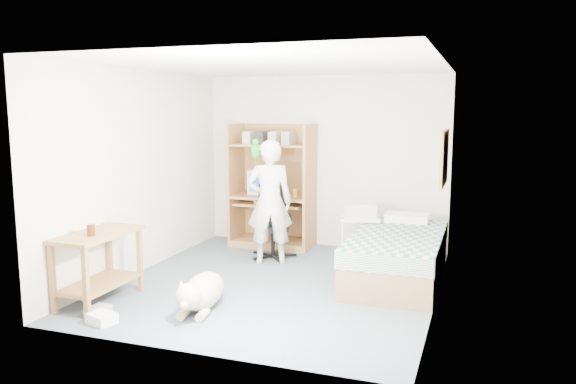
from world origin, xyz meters
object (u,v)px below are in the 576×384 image
(bed, at_px, (397,256))
(office_chair, at_px, (273,232))
(side_desk, at_px, (98,256))
(person, at_px, (270,202))
(computer_hutch, at_px, (273,191))
(dog, at_px, (201,292))
(printer_cart, at_px, (360,232))

(bed, xyz_separation_m, office_chair, (-1.77, 0.49, 0.06))
(side_desk, distance_m, person, 2.33)
(bed, height_order, person, person)
(computer_hutch, bearing_deg, dog, -84.47)
(person, bearing_deg, bed, 151.88)
(office_chair, distance_m, dog, 2.15)
(side_desk, relative_size, dog, 0.88)
(bed, bearing_deg, person, 173.72)
(side_desk, xyz_separation_m, person, (1.15, 2.00, 0.32))
(office_chair, bearing_deg, person, -98.70)
(person, height_order, dog, person)
(office_chair, height_order, dog, office_chair)
(person, relative_size, dog, 1.44)
(dog, bearing_deg, bed, 35.00)
(bed, height_order, office_chair, office_chair)
(computer_hutch, relative_size, bed, 0.89)
(office_chair, distance_m, person, 0.56)
(printer_cart, bearing_deg, dog, -129.83)
(dog, xyz_separation_m, printer_cart, (1.14, 2.30, 0.22))
(office_chair, bearing_deg, side_desk, -136.98)
(printer_cart, bearing_deg, computer_hutch, 147.56)
(computer_hutch, distance_m, office_chair, 0.82)
(computer_hutch, xyz_separation_m, printer_cart, (1.41, -0.48, -0.41))
(side_desk, height_order, person, person)
(computer_hutch, distance_m, dog, 2.87)
(bed, relative_size, office_chair, 2.06)
(dog, height_order, printer_cart, printer_cart)
(office_chair, bearing_deg, computer_hutch, 88.13)
(computer_hutch, bearing_deg, office_chair, -70.03)
(computer_hutch, distance_m, side_desk, 3.08)
(bed, distance_m, printer_cart, 0.88)
(side_desk, distance_m, office_chair, 2.55)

